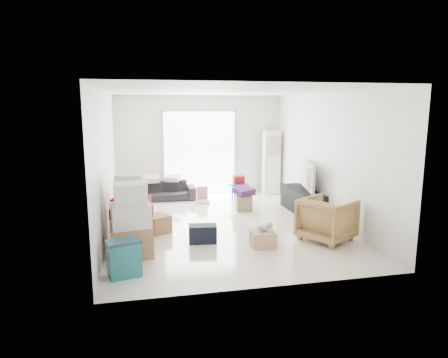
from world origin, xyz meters
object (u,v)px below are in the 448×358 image
Objects in this scene: storage_bins at (124,258)px; television at (303,187)px; ottoman at (244,203)px; ac_tower at (271,162)px; wood_crate at (263,239)px; kids_table at (239,183)px; armchair at (327,217)px; sofa at (164,188)px; tv_console at (303,201)px.

television is at bearing 35.26° from storage_bins.
ac_tower is at bearing 53.65° from ottoman.
storage_bins reaches higher than wood_crate.
ac_tower is 4.43m from wood_crate.
television reaches higher than kids_table.
armchair reaches higher than kids_table.
television is 1.29× the size of armchair.
sofa reaches higher than ottoman.
storage_bins is 4.15m from ottoman.
armchair is 3.47m from kids_table.
television reaches higher than sofa.
kids_table is (-0.80, 3.38, 0.04)m from armchair.
ac_tower is 4.30× the size of wood_crate.
ottoman is 1.05m from kids_table.
sofa is 2.33m from ottoman.
tv_console is 3.62m from sofa.
armchair is at bearing 13.25° from storage_bins.
storage_bins is at bearing -123.14° from kids_table.
tv_console is 0.98× the size of sofa.
ottoman is (-1.27, 0.45, -0.09)m from tv_console.
armchair is at bearing -76.72° from kids_table.
ac_tower is at bearing 91.36° from tv_console.
wood_crate is (-1.23, -0.06, -0.29)m from armchair.
ottoman is at bearing -39.27° from sofa.
tv_console is 2.99× the size of storage_bins.
kids_table is (-1.10, -0.65, -0.41)m from ac_tower.
armchair is (-0.35, -1.92, -0.18)m from television.
sofa is 1.91× the size of armchair.
wood_crate is at bearing 62.05° from armchair.
armchair is 2.56m from ottoman.
ac_tower reaches higher than television.
armchair reaches higher than tv_console.
sofa is 4.03× the size of wood_crate.
kids_table is at bearing -13.80° from sofa.
television is 1.41m from ottoman.
armchair reaches higher than wood_crate.
storage_bins reaches higher than tv_console.
television is 1.96m from armchair.
sofa reaches higher than wood_crate.
ottoman is (2.63, 3.21, -0.09)m from storage_bins.
ac_tower reaches higher than kids_table.
ac_tower is 1.34m from kids_table.
wood_crate is (-1.58, -1.98, -0.47)m from television.
sofa is 4.60× the size of ottoman.
ac_tower reaches higher than wood_crate.
television is 2.08× the size of storage_bins.
television is 0.68× the size of sofa.
television is at bearing -88.64° from ac_tower.
tv_console reaches higher than ottoman.
kids_table is 3.48m from wood_crate.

